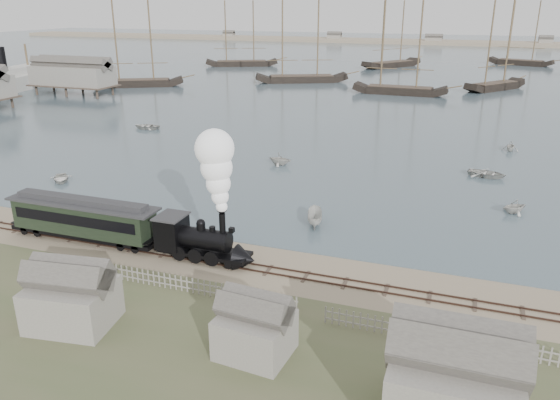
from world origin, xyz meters
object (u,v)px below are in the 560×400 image
(passenger_coach, at_px, (83,217))
(steamship, at_px, (3,69))
(locomotive, at_px, (212,206))
(beached_dinghy, at_px, (151,234))

(passenger_coach, relative_size, steamship, 0.31)
(passenger_coach, bearing_deg, locomotive, 0.00)
(locomotive, height_order, passenger_coach, locomotive)
(locomotive, distance_m, beached_dinghy, 8.70)
(beached_dinghy, xyz_separation_m, steamship, (-76.26, 60.46, 4.61))
(steamship, bearing_deg, locomotive, -136.80)
(beached_dinghy, distance_m, steamship, 97.42)
(passenger_coach, height_order, beached_dinghy, passenger_coach)
(locomotive, xyz_separation_m, steamship, (-83.47, 62.68, 0.29))
(passenger_coach, distance_m, beached_dinghy, 5.76)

